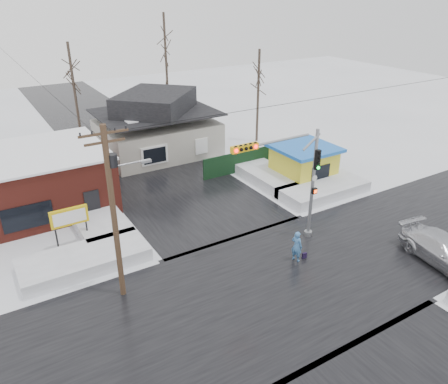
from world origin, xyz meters
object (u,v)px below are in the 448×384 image
car (445,251)px  traffic_signal (294,175)px  pedestrian (297,246)px  utility_pole (114,205)px  kiosk (303,163)px  marquee_sign (69,218)px

car → traffic_signal: bearing=141.1°
traffic_signal → pedestrian: bearing=-117.4°
utility_pole → kiosk: utility_pole is taller
marquee_sign → kiosk: bearing=1.6°
traffic_signal → pedestrian: 4.09m
kiosk → car: size_ratio=0.84×
traffic_signal → kiosk: size_ratio=1.52×
traffic_signal → utility_pole: 10.39m
kiosk → car: 13.37m
traffic_signal → kiosk: 10.43m
traffic_signal → kiosk: bearing=44.8°
pedestrian → car: pedestrian is taller
utility_pole → kiosk: size_ratio=1.96×
traffic_signal → pedestrian: (-0.89, -1.72, -3.60)m
traffic_signal → marquee_sign: bearing=150.3°
traffic_signal → car: bearing=-46.0°
kiosk → pedestrian: kiosk is taller
marquee_sign → pedestrian: size_ratio=1.36×
car → utility_pole: bearing=164.6°
traffic_signal → car: traffic_signal is taller
kiosk → pedestrian: 11.84m
traffic_signal → car: (6.07, -6.29, -3.74)m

